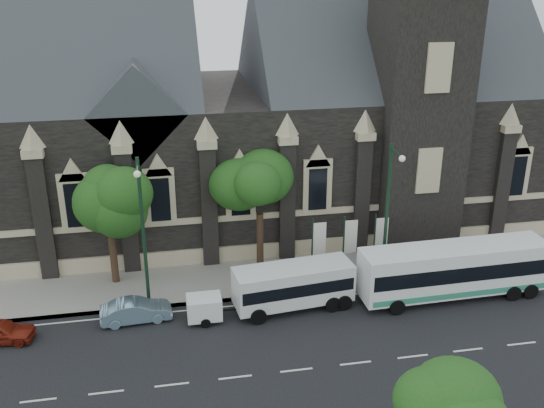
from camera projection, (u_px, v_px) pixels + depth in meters
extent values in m
plane|color=black|center=(235.00, 377.00, 29.60)|extent=(160.00, 160.00, 0.00)
cube|color=gray|center=(215.00, 281.00, 38.24)|extent=(80.00, 5.00, 0.15)
cube|color=black|center=(253.00, 154.00, 46.23)|extent=(40.00, 15.00, 10.00)
cube|color=#313339|center=(79.00, 94.00, 42.32)|extent=(16.00, 15.00, 15.00)
cube|color=#313339|center=(385.00, 82.00, 46.09)|extent=(20.00, 15.00, 15.00)
cube|color=#313339|center=(137.00, 106.00, 38.90)|extent=(6.00, 6.00, 6.00)
cube|color=black|center=(415.00, 114.00, 40.99)|extent=(5.50, 5.50, 18.00)
cube|color=tan|center=(271.00, 215.00, 40.02)|extent=(40.00, 0.22, 0.40)
cube|color=tan|center=(271.00, 251.00, 40.98)|extent=(40.00, 0.25, 1.20)
cube|color=black|center=(241.00, 194.00, 38.95)|extent=(1.20, 0.12, 2.80)
sphere|color=#204C17|center=(462.00, 394.00, 20.73)|extent=(2.40, 2.40, 2.40)
cylinder|color=black|center=(260.00, 243.00, 38.96)|extent=(0.44, 0.44, 3.96)
sphere|color=#204C17|center=(260.00, 188.00, 37.61)|extent=(3.84, 3.84, 3.84)
sphere|color=#204C17|center=(269.00, 172.00, 38.12)|extent=(2.88, 2.88, 2.88)
cylinder|color=black|center=(113.00, 254.00, 37.42)|extent=(0.44, 0.44, 3.96)
sphere|color=#204C17|center=(108.00, 199.00, 36.09)|extent=(3.68, 3.68, 3.68)
sphere|color=#204C17|center=(119.00, 183.00, 36.58)|extent=(2.76, 2.76, 2.76)
cylinder|color=#16311F|center=(386.00, 217.00, 36.31)|extent=(0.20, 0.20, 9.00)
cylinder|color=#16311F|center=(397.00, 152.00, 34.02)|extent=(0.10, 1.60, 0.10)
sphere|color=silver|center=(402.00, 158.00, 33.33)|extent=(0.36, 0.36, 0.36)
cylinder|color=#16311F|center=(144.00, 236.00, 33.91)|extent=(0.20, 0.20, 9.00)
cylinder|color=#16311F|center=(137.00, 167.00, 31.62)|extent=(0.10, 1.60, 0.10)
sphere|color=silver|center=(137.00, 174.00, 30.93)|extent=(0.36, 0.36, 0.36)
cylinder|color=#16311F|center=(312.00, 249.00, 38.10)|extent=(0.10, 0.10, 4.00)
cube|color=white|center=(319.00, 239.00, 37.96)|extent=(0.80, 0.04, 2.20)
cylinder|color=#16311F|center=(343.00, 246.00, 38.45)|extent=(0.10, 0.10, 4.00)
cube|color=white|center=(351.00, 237.00, 38.30)|extent=(0.80, 0.04, 2.20)
cylinder|color=#16311F|center=(374.00, 243.00, 38.79)|extent=(0.10, 0.10, 4.00)
cube|color=white|center=(382.00, 234.00, 38.64)|extent=(0.80, 0.04, 2.20)
cube|color=white|center=(454.00, 269.00, 35.98)|extent=(11.21, 2.64, 2.80)
cube|color=black|center=(454.00, 266.00, 35.92)|extent=(10.76, 2.66, 0.91)
cube|color=#318868|center=(452.00, 285.00, 36.39)|extent=(10.76, 2.65, 0.35)
cylinder|color=black|center=(397.00, 307.00, 34.68)|extent=(0.91, 0.31, 0.90)
cylinder|color=black|center=(382.00, 287.00, 36.79)|extent=(0.91, 0.31, 0.90)
cylinder|color=black|center=(513.00, 293.00, 36.11)|extent=(0.91, 0.31, 0.90)
cylinder|color=black|center=(492.00, 275.00, 38.22)|extent=(0.91, 0.31, 0.90)
cylinder|color=black|center=(530.00, 291.00, 36.33)|extent=(0.91, 0.31, 0.90)
cylinder|color=black|center=(508.00, 273.00, 38.44)|extent=(0.91, 0.31, 0.90)
cube|color=silver|center=(293.00, 284.00, 34.95)|extent=(6.92, 2.83, 2.15)
cube|color=black|center=(293.00, 283.00, 34.92)|extent=(6.66, 2.85, 0.73)
cylinder|color=black|center=(258.00, 317.00, 33.77)|extent=(0.93, 0.38, 0.90)
cylinder|color=black|center=(248.00, 298.00, 35.65)|extent=(0.93, 0.38, 0.90)
cylinder|color=black|center=(333.00, 304.00, 34.95)|extent=(0.93, 0.38, 0.90)
cylinder|color=black|center=(320.00, 287.00, 36.83)|extent=(0.93, 0.38, 0.90)
cylinder|color=black|center=(344.00, 303.00, 35.13)|extent=(0.93, 0.38, 0.90)
cylinder|color=black|center=(330.00, 285.00, 37.01)|extent=(0.93, 0.38, 0.90)
cube|color=white|center=(204.00, 307.00, 33.93)|extent=(1.89, 1.42, 1.22)
cylinder|color=black|center=(206.00, 323.00, 33.50)|extent=(0.53, 0.19, 0.53)
cylinder|color=black|center=(204.00, 310.00, 34.79)|extent=(0.53, 0.19, 0.53)
cylinder|color=black|center=(227.00, 310.00, 34.26)|extent=(1.13, 0.08, 0.08)
imported|color=#7B9BB2|center=(136.00, 311.00, 33.98)|extent=(3.95, 1.63, 1.27)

